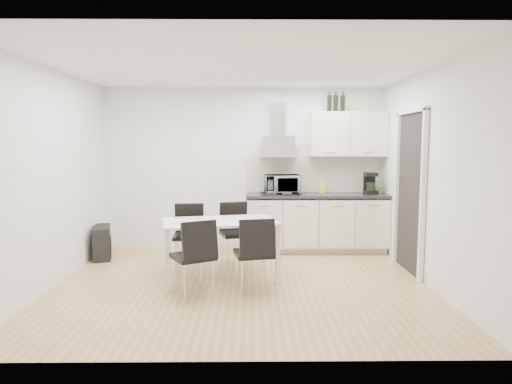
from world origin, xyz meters
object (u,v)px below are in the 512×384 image
chair_near_left (193,257)px  floor_speaker (202,241)px  chair_far_left (189,237)px  kitchenette (319,199)px  dining_table (220,227)px  guitar_amp (102,242)px  chair_far_right (237,234)px  chair_near_right (254,254)px

chair_near_left → floor_speaker: chair_near_left is taller
chair_far_left → chair_near_left: size_ratio=1.00×
kitchenette → dining_table: size_ratio=1.64×
kitchenette → guitar_amp: bearing=-172.2°
chair_far_right → chair_near_right: size_ratio=1.00×
dining_table → chair_far_right: chair_far_right is taller
chair_far_left → guitar_amp: bearing=-27.6°
chair_far_right → chair_near_right: 1.18m
chair_far_left → guitar_amp: 1.51m
dining_table → guitar_amp: 2.18m
kitchenette → guitar_amp: kitchenette is taller
dining_table → floor_speaker: bearing=92.2°
chair_far_left → kitchenette: bearing=-156.5°
chair_far_left → guitar_amp: chair_far_left is taller
kitchenette → guitar_amp: (-3.30, -0.45, -0.59)m
kitchenette → guitar_amp: size_ratio=4.03×
guitar_amp → floor_speaker: size_ratio=2.41×
chair_far_left → chair_near_right: size_ratio=1.00×
kitchenette → dining_table: kitchenette is taller
chair_far_left → chair_far_right: bearing=-170.8°
kitchenette → chair_near_left: kitchenette is taller
chair_near_right → guitar_amp: chair_near_right is taller
kitchenette → chair_far_right: kitchenette is taller
chair_far_right → guitar_amp: size_ratio=1.41×
floor_speaker → chair_near_right: bearing=-87.3°
chair_near_right → dining_table: bearing=118.3°
chair_far_left → chair_near_right: 1.33m
chair_far_right → chair_near_left: size_ratio=1.00×
chair_near_right → guitar_amp: size_ratio=1.41×
dining_table → guitar_amp: size_ratio=2.45×
dining_table → chair_far_left: chair_far_left is taller
chair_far_left → chair_far_right: (0.65, 0.16, 0.00)m
dining_table → chair_near_right: (0.42, -0.50, -0.23)m
chair_far_right → floor_speaker: size_ratio=3.40×
chair_near_right → floor_speaker: size_ratio=3.40×
dining_table → guitar_amp: dining_table is taller
chair_near_left → floor_speaker: (-0.16, 2.33, -0.31)m
dining_table → kitchenette: bearing=34.6°
guitar_amp → floor_speaker: 1.55m
dining_table → floor_speaker: (-0.42, 1.70, -0.54)m
chair_far_right → chair_near_left: bearing=54.6°
dining_table → guitar_amp: (-1.84, 1.08, -0.43)m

